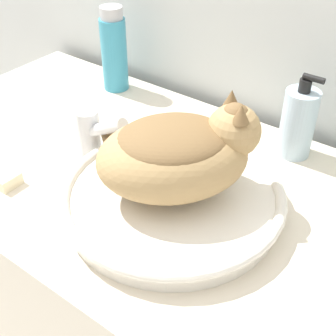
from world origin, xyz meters
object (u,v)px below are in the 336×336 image
cat (178,152)px  soap_pump_bottle (298,122)px  soap_bar (1,176)px  mouthwash_bottle (114,51)px  faucet (93,133)px

cat → soap_pump_bottle: size_ratio=1.96×
cat → soap_bar: bearing=156.7°
mouthwash_bottle → soap_bar: bearing=-78.6°
mouthwash_bottle → soap_pump_bottle: bearing=-0.0°
cat → faucet: bearing=127.1°
soap_pump_bottle → soap_bar: bearing=-133.7°
cat → faucet: (-0.22, 0.02, -0.06)m
soap_bar → soap_pump_bottle: bearing=46.3°
cat → mouthwash_bottle: 0.48m
mouthwash_bottle → soap_bar: 0.44m
soap_pump_bottle → mouthwash_bottle: size_ratio=0.86×
mouthwash_bottle → cat: bearing=-35.3°
soap_pump_bottle → cat: bearing=-108.2°
cat → soap_bar: (-0.31, -0.14, -0.11)m
faucet → soap_bar: bearing=-112.4°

